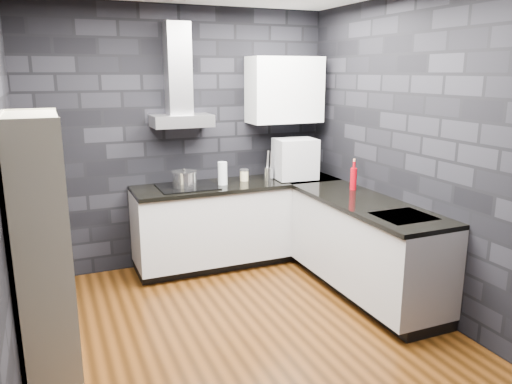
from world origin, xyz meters
TOP-DOWN VIEW (x-y plane):
  - ground at (0.00, 0.00)m, footprint 3.20×3.20m
  - wall_back at (0.00, 1.62)m, footprint 3.20×0.05m
  - wall_front at (0.00, -1.62)m, footprint 3.20×0.05m
  - wall_left at (-1.62, 0.00)m, footprint 0.05×3.20m
  - wall_right at (1.62, 0.00)m, footprint 0.05×3.20m
  - toekick_back at (0.50, 1.34)m, footprint 2.18×0.50m
  - toekick_right at (1.34, 0.10)m, footprint 0.50×1.78m
  - counter_back_cab at (0.50, 1.30)m, footprint 2.20×0.60m
  - counter_right_cab at (1.30, 0.10)m, footprint 0.60×1.80m
  - counter_back_top at (0.50, 1.29)m, footprint 2.20×0.62m
  - counter_right_top at (1.29, 0.10)m, footprint 0.62×1.80m
  - counter_corner_top at (1.30, 1.30)m, footprint 0.62×0.62m
  - hood_body at (-0.05, 1.43)m, footprint 0.60×0.34m
  - hood_chimney at (-0.05, 1.50)m, footprint 0.24×0.20m
  - upper_cabinet at (1.10, 1.43)m, footprint 0.80×0.35m
  - cooktop at (-0.05, 1.30)m, footprint 0.58×0.50m
  - sink_rim at (1.30, -0.40)m, footprint 0.44×0.40m
  - pot at (-0.08, 1.28)m, footprint 0.32×0.32m
  - glass_vase at (0.32, 1.27)m, footprint 0.12×0.12m
  - storage_jar at (0.60, 1.36)m, footprint 0.12×0.12m
  - utensil_crock at (0.86, 1.30)m, footprint 0.13×0.13m
  - appliance_garage at (1.14, 1.22)m, footprint 0.46×0.37m
  - red_bottle at (1.44, 0.54)m, footprint 0.08×0.08m
  - bookshelf at (-1.42, -0.16)m, footprint 0.55×0.86m
  - fruit_bowl at (-1.42, -0.22)m, footprint 0.29×0.29m
  - book_red at (-1.42, 0.02)m, footprint 0.15×0.07m
  - book_second at (-1.41, -0.02)m, footprint 0.15×0.02m

SIDE VIEW (x-z plane):
  - ground at x=0.00m, z-range 0.00..0.00m
  - toekick_back at x=0.50m, z-range 0.00..0.10m
  - toekick_right at x=1.34m, z-range 0.00..0.10m
  - counter_back_cab at x=0.50m, z-range 0.10..0.86m
  - counter_right_cab at x=1.30m, z-range 0.10..0.86m
  - book_red at x=-1.42m, z-range 0.47..0.67m
  - book_second at x=-1.41m, z-range 0.49..0.69m
  - counter_back_top at x=0.50m, z-range 0.86..0.90m
  - counter_right_top at x=1.29m, z-range 0.86..0.90m
  - counter_corner_top at x=1.30m, z-range 0.86..0.90m
  - sink_rim at x=1.30m, z-range 0.89..0.90m
  - bookshelf at x=-1.42m, z-range 0.00..1.80m
  - cooktop at x=-0.05m, z-range 0.90..0.91m
  - fruit_bowl at x=-1.42m, z-range 0.91..0.97m
  - storage_jar at x=0.60m, z-range 0.90..1.01m
  - utensil_crock at x=0.86m, z-range 0.90..1.03m
  - pot at x=-0.08m, z-range 0.91..1.06m
  - red_bottle at x=1.44m, z-range 0.90..1.12m
  - glass_vase at x=0.32m, z-range 0.90..1.14m
  - appliance_garage at x=1.14m, z-range 0.91..1.34m
  - wall_back at x=0.00m, z-range 0.00..2.70m
  - wall_front at x=0.00m, z-range 0.00..2.70m
  - wall_left at x=-1.62m, z-range 0.00..2.70m
  - wall_right at x=1.62m, z-range 0.00..2.70m
  - hood_body at x=-0.05m, z-range 1.50..1.62m
  - upper_cabinet at x=1.10m, z-range 1.50..2.20m
  - hood_chimney at x=-0.05m, z-range 1.62..2.52m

